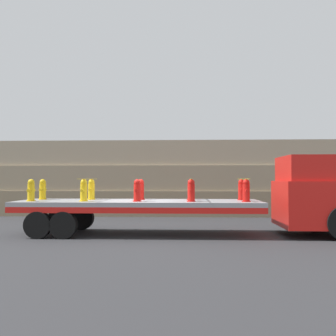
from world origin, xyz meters
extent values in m
plane|color=#2D2D30|center=(0.00, 0.00, 0.00)|extent=(120.00, 120.00, 0.00)
cube|color=#84755B|center=(0.00, 7.62, 0.68)|extent=(60.00, 3.00, 1.37)
cube|color=gray|center=(0.00, 7.77, 2.05)|extent=(60.00, 3.00, 1.37)
cube|color=tan|center=(0.00, 7.92, 3.42)|extent=(60.00, 3.00, 1.37)
cube|color=red|center=(6.37, 0.00, 1.12)|extent=(2.66, 2.45, 1.62)
cube|color=red|center=(6.10, 0.00, 2.38)|extent=(1.86, 2.25, 0.88)
cylinder|color=black|center=(6.83, 1.16, 0.57)|extent=(1.15, 0.28, 1.15)
cube|color=gray|center=(0.00, 0.00, 1.14)|extent=(8.77, 2.45, 0.16)
cube|color=red|center=(0.00, -1.18, 0.96)|extent=(8.77, 0.08, 0.20)
cube|color=red|center=(0.00, 1.18, 0.96)|extent=(8.77, 0.08, 0.20)
cylinder|color=black|center=(-2.41, -1.13, 0.46)|extent=(0.91, 0.30, 0.91)
cylinder|color=black|center=(-2.41, 1.13, 0.46)|extent=(0.91, 0.30, 0.91)
cylinder|color=black|center=(-3.29, -1.13, 0.46)|extent=(0.91, 0.30, 0.91)
cylinder|color=black|center=(-3.29, 1.13, 0.46)|extent=(0.91, 0.30, 0.91)
cylinder|color=gold|center=(-3.78, -0.54, 1.24)|extent=(0.31, 0.31, 0.03)
cylinder|color=gold|center=(-3.78, -0.54, 1.53)|extent=(0.24, 0.24, 0.61)
sphere|color=gold|center=(-3.78, -0.54, 1.89)|extent=(0.23, 0.23, 0.23)
cylinder|color=gold|center=(-3.78, -0.73, 1.60)|extent=(0.11, 0.14, 0.11)
cylinder|color=gold|center=(-3.78, -0.35, 1.60)|extent=(0.11, 0.14, 0.11)
cylinder|color=gold|center=(-3.78, 0.54, 1.24)|extent=(0.31, 0.31, 0.03)
cylinder|color=gold|center=(-3.78, 0.54, 1.53)|extent=(0.24, 0.24, 0.61)
sphere|color=gold|center=(-3.78, 0.54, 1.89)|extent=(0.23, 0.23, 0.23)
cylinder|color=gold|center=(-3.78, 0.35, 1.60)|extent=(0.11, 0.14, 0.11)
cylinder|color=gold|center=(-3.78, 0.73, 1.60)|extent=(0.11, 0.14, 0.11)
cylinder|color=gold|center=(-1.89, -0.54, 1.24)|extent=(0.31, 0.31, 0.03)
cylinder|color=gold|center=(-1.89, -0.54, 1.53)|extent=(0.24, 0.24, 0.61)
sphere|color=gold|center=(-1.89, -0.54, 1.89)|extent=(0.23, 0.23, 0.23)
cylinder|color=gold|center=(-1.89, -0.73, 1.60)|extent=(0.11, 0.14, 0.11)
cylinder|color=gold|center=(-1.89, -0.35, 1.60)|extent=(0.11, 0.14, 0.11)
cylinder|color=gold|center=(-1.89, 0.54, 1.24)|extent=(0.31, 0.31, 0.03)
cylinder|color=gold|center=(-1.89, 0.54, 1.53)|extent=(0.24, 0.24, 0.61)
sphere|color=gold|center=(-1.89, 0.54, 1.89)|extent=(0.23, 0.23, 0.23)
cylinder|color=gold|center=(-1.89, 0.35, 1.60)|extent=(0.11, 0.14, 0.11)
cylinder|color=gold|center=(-1.89, 0.73, 1.60)|extent=(0.11, 0.14, 0.11)
cylinder|color=red|center=(0.00, -0.54, 1.24)|extent=(0.31, 0.31, 0.03)
cylinder|color=red|center=(0.00, -0.54, 1.53)|extent=(0.24, 0.24, 0.61)
sphere|color=red|center=(0.00, -0.54, 1.89)|extent=(0.23, 0.23, 0.23)
cylinder|color=red|center=(0.00, -0.73, 1.60)|extent=(0.11, 0.14, 0.11)
cylinder|color=red|center=(0.00, -0.35, 1.60)|extent=(0.11, 0.14, 0.11)
cylinder|color=red|center=(0.00, 0.54, 1.24)|extent=(0.31, 0.31, 0.03)
cylinder|color=red|center=(0.00, 0.54, 1.53)|extent=(0.24, 0.24, 0.61)
sphere|color=red|center=(0.00, 0.54, 1.89)|extent=(0.23, 0.23, 0.23)
cylinder|color=red|center=(0.00, 0.35, 1.60)|extent=(0.11, 0.14, 0.11)
cylinder|color=red|center=(0.00, 0.73, 1.60)|extent=(0.11, 0.14, 0.11)
cylinder|color=red|center=(1.89, -0.54, 1.24)|extent=(0.31, 0.31, 0.03)
cylinder|color=red|center=(1.89, -0.54, 1.53)|extent=(0.24, 0.24, 0.61)
sphere|color=red|center=(1.89, -0.54, 1.89)|extent=(0.23, 0.23, 0.23)
cylinder|color=red|center=(1.89, -0.73, 1.60)|extent=(0.11, 0.14, 0.11)
cylinder|color=red|center=(1.89, -0.35, 1.60)|extent=(0.11, 0.14, 0.11)
cylinder|color=red|center=(1.89, 0.54, 1.24)|extent=(0.31, 0.31, 0.03)
cylinder|color=red|center=(1.89, 0.54, 1.53)|extent=(0.24, 0.24, 0.61)
sphere|color=red|center=(1.89, 0.54, 1.89)|extent=(0.23, 0.23, 0.23)
cylinder|color=red|center=(1.89, 0.35, 1.60)|extent=(0.11, 0.14, 0.11)
cylinder|color=red|center=(1.89, 0.73, 1.60)|extent=(0.11, 0.14, 0.11)
cylinder|color=red|center=(3.78, -0.54, 1.24)|extent=(0.31, 0.31, 0.03)
cylinder|color=red|center=(3.78, -0.54, 1.53)|extent=(0.24, 0.24, 0.61)
sphere|color=red|center=(3.78, -0.54, 1.89)|extent=(0.23, 0.23, 0.23)
cylinder|color=red|center=(3.78, -0.73, 1.60)|extent=(0.11, 0.14, 0.11)
cylinder|color=red|center=(3.78, -0.35, 1.60)|extent=(0.11, 0.14, 0.11)
cylinder|color=red|center=(3.78, 0.54, 1.24)|extent=(0.31, 0.31, 0.03)
cylinder|color=red|center=(3.78, 0.54, 1.53)|extent=(0.24, 0.24, 0.61)
sphere|color=red|center=(3.78, 0.54, 1.89)|extent=(0.23, 0.23, 0.23)
cylinder|color=red|center=(3.78, 0.35, 1.60)|extent=(0.11, 0.14, 0.11)
cylinder|color=red|center=(3.78, 0.73, 1.60)|extent=(0.11, 0.14, 0.11)
cube|color=yellow|center=(-1.89, 0.00, 2.01)|extent=(0.05, 2.65, 0.01)
cube|color=yellow|center=(1.89, 0.00, 2.01)|extent=(0.05, 2.65, 0.01)
cube|color=yellow|center=(3.78, 0.00, 2.01)|extent=(0.05, 2.65, 0.01)
camera|label=1|loc=(1.69, -13.57, 2.01)|focal=40.00mm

